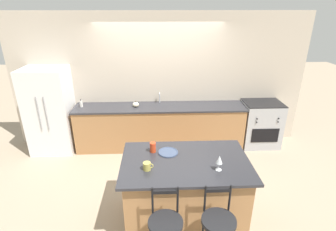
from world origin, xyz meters
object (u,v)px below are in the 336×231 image
Objects in this scene: oven_range at (260,124)px; wine_glass at (219,160)px; dinner_plate at (168,152)px; tumbler_cup at (153,147)px; soap_bottle at (81,104)px; bar_stool_far at (218,228)px; pumpkin_decoration at (136,104)px; bar_stool_near at (166,230)px; refrigerator at (50,111)px; coffee_mug at (147,166)px.

wine_glass reaches higher than oven_range.
dinner_plate is 0.22m from tumbler_cup.
dinner_plate is 1.71× the size of soap_bottle.
bar_stool_far is 5.02× the size of wine_glass.
pumpkin_decoration is at bearing 117.22° from wine_glass.
oven_range is at bearing 53.37° from bar_stool_near.
refrigerator is 0.62m from soap_bottle.
oven_range reaches higher than dinner_plate.
wine_glass reaches higher than bar_stool_near.
soap_bottle is at bearing 127.19° from bar_stool_far.
refrigerator reaches higher than bar_stool_near.
dinner_plate is at bearing 117.56° from bar_stool_far.
bar_stool_near is at bearing -94.03° from dinner_plate.
dinner_plate is at bearing -137.58° from oven_range.
coffee_mug reaches higher than oven_range.
oven_range is 6.00× the size of soap_bottle.
bar_stool_far is (2.76, -2.78, -0.30)m from refrigerator.
tumbler_cup is at bearing -140.82° from oven_range.
bar_stool_far is 7.98× the size of coffee_mug.
tumbler_cup is (-0.80, 0.46, -0.07)m from wine_glass.
bar_stool_near is at bearing -51.82° from refrigerator.
pumpkin_decoration is at bearing -2.19° from soap_bottle.
bar_stool_near is (2.19, -2.79, -0.30)m from refrigerator.
tumbler_cup is (-2.23, -1.82, 0.53)m from oven_range.
bar_stool_far is at bearing -45.22° from refrigerator.
wine_glass is 1.47× the size of tumbler_cup.
soap_bottle is at bearing 177.81° from pumpkin_decoration.
refrigerator is at bearing -179.50° from pumpkin_decoration.
tumbler_cup is 2.35m from soap_bottle.
bar_stool_near and bar_stool_far have the same top height.
wine_glass is at bearing -62.78° from pumpkin_decoration.
soap_bottle is (-1.45, 1.85, -0.03)m from tumbler_cup.
tumbler_cup is at bearing -78.65° from pumpkin_decoration.
wine_glass reaches higher than coffee_mug.
dinner_plate is at bearing 144.35° from wine_glass.
bar_stool_far is at bearing -62.44° from dinner_plate.
bar_stool_near reaches higher than oven_range.
dinner_plate is at bearing -48.65° from soap_bottle.
pumpkin_decoration is (-0.57, 1.84, 0.01)m from dinner_plate.
bar_stool_near reaches higher than dinner_plate.
soap_bottle reaches higher than pumpkin_decoration.
dinner_plate is 1.34× the size of wine_glass.
wine_glass is at bearing -35.65° from dinner_plate.
bar_stool_far is at bearing -36.68° from coffee_mug.
bar_stool_near is 0.57m from bar_stool_far.
bar_stool_near is 1.00× the size of bar_stool_far.
pumpkin_decoration is (-1.17, 2.27, -0.12)m from wine_glass.
bar_stool_near is 1.00m from wine_glass.
dinner_plate is at bearing 54.81° from coffee_mug.
pumpkin_decoration is at bearing 97.59° from coffee_mug.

